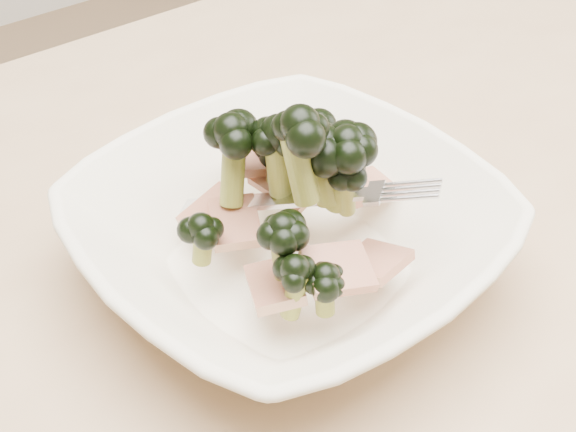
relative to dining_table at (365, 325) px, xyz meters
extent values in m
cube|color=tan|center=(0.00, 0.00, 0.08)|extent=(1.20, 0.80, 0.04)
cylinder|color=tan|center=(0.55, 0.35, -0.30)|extent=(0.06, 0.06, 0.71)
imported|color=white|center=(-0.07, 0.01, 0.13)|extent=(0.29, 0.29, 0.07)
cylinder|color=olive|center=(-0.09, -0.06, 0.14)|extent=(0.01, 0.01, 0.03)
ellipsoid|color=black|center=(-0.09, -0.06, 0.16)|extent=(0.03, 0.03, 0.02)
cylinder|color=olive|center=(-0.05, 0.03, 0.16)|extent=(0.02, 0.02, 0.04)
ellipsoid|color=black|center=(-0.05, 0.03, 0.19)|extent=(0.03, 0.03, 0.02)
cylinder|color=olive|center=(-0.04, -0.01, 0.17)|extent=(0.02, 0.03, 0.05)
ellipsoid|color=black|center=(-0.04, -0.01, 0.20)|extent=(0.04, 0.04, 0.03)
cylinder|color=olive|center=(-0.06, 0.03, 0.17)|extent=(0.02, 0.02, 0.04)
ellipsoid|color=black|center=(-0.06, 0.03, 0.20)|extent=(0.04, 0.04, 0.03)
cylinder|color=olive|center=(-0.05, 0.00, 0.17)|extent=(0.02, 0.02, 0.04)
ellipsoid|color=black|center=(-0.05, 0.00, 0.20)|extent=(0.04, 0.04, 0.03)
cylinder|color=olive|center=(-0.07, 0.00, 0.19)|extent=(0.02, 0.03, 0.05)
ellipsoid|color=black|center=(-0.07, 0.00, 0.22)|extent=(0.04, 0.04, 0.03)
cylinder|color=olive|center=(-0.04, 0.01, 0.16)|extent=(0.02, 0.02, 0.03)
ellipsoid|color=black|center=(-0.04, 0.01, 0.18)|extent=(0.03, 0.03, 0.02)
cylinder|color=olive|center=(-0.13, 0.03, 0.14)|extent=(0.02, 0.01, 0.03)
ellipsoid|color=black|center=(-0.13, 0.03, 0.16)|extent=(0.03, 0.03, 0.02)
cylinder|color=olive|center=(-0.05, 0.04, 0.16)|extent=(0.02, 0.02, 0.04)
ellipsoid|color=black|center=(-0.05, 0.04, 0.18)|extent=(0.04, 0.04, 0.03)
cylinder|color=olive|center=(-0.04, -0.01, 0.16)|extent=(0.02, 0.02, 0.04)
ellipsoid|color=black|center=(-0.04, -0.01, 0.18)|extent=(0.03, 0.03, 0.02)
cylinder|color=olive|center=(-0.03, 0.04, 0.16)|extent=(0.02, 0.02, 0.04)
ellipsoid|color=black|center=(-0.03, 0.04, 0.19)|extent=(0.04, 0.04, 0.03)
cylinder|color=olive|center=(-0.11, -0.05, 0.14)|extent=(0.02, 0.01, 0.03)
ellipsoid|color=black|center=(-0.11, -0.05, 0.16)|extent=(0.03, 0.03, 0.02)
cylinder|color=olive|center=(-0.10, -0.03, 0.15)|extent=(0.01, 0.02, 0.04)
ellipsoid|color=black|center=(-0.10, -0.03, 0.18)|extent=(0.03, 0.03, 0.03)
cylinder|color=olive|center=(-0.05, 0.06, 0.14)|extent=(0.02, 0.02, 0.03)
ellipsoid|color=black|center=(-0.05, 0.06, 0.16)|extent=(0.04, 0.04, 0.03)
cylinder|color=olive|center=(-0.09, 0.05, 0.17)|extent=(0.03, 0.03, 0.05)
ellipsoid|color=black|center=(-0.09, 0.05, 0.20)|extent=(0.04, 0.04, 0.03)
cube|color=maroon|center=(-0.11, -0.03, 0.14)|extent=(0.05, 0.06, 0.02)
cube|color=maroon|center=(-0.01, 0.01, 0.14)|extent=(0.05, 0.03, 0.02)
cube|color=maroon|center=(-0.08, -0.05, 0.15)|extent=(0.05, 0.05, 0.02)
cube|color=maroon|center=(-0.10, 0.03, 0.14)|extent=(0.05, 0.06, 0.01)
cube|color=maroon|center=(-0.10, 0.06, 0.13)|extent=(0.04, 0.03, 0.02)
cube|color=maroon|center=(-0.05, -0.05, 0.13)|extent=(0.05, 0.05, 0.02)
cube|color=maroon|center=(-0.05, 0.04, 0.14)|extent=(0.04, 0.05, 0.02)
cube|color=maroon|center=(-0.05, 0.07, 0.15)|extent=(0.06, 0.04, 0.02)
camera|label=1|loc=(-0.31, -0.31, 0.48)|focal=50.00mm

